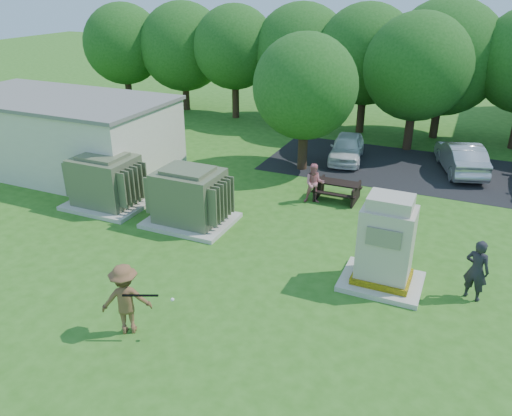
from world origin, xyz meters
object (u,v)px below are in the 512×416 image
at_px(transformer_left, 106,182).
at_px(car_silver_a, 461,157).
at_px(transformer_right, 190,198).
at_px(car_white, 347,148).
at_px(generator_cabinet, 385,247).
at_px(picnic_table, 337,188).
at_px(person_by_generator, 477,270).
at_px(batter, 126,299).
at_px(person_at_picnic, 314,183).

xyz_separation_m(transformer_left, car_silver_a, (12.19, 9.55, -0.27)).
xyz_separation_m(transformer_left, transformer_right, (3.70, 0.00, 0.00)).
bearing_deg(transformer_left, car_white, 51.95).
xyz_separation_m(transformer_left, generator_cabinet, (10.79, -1.25, 0.24)).
xyz_separation_m(picnic_table, car_silver_a, (4.25, 5.37, 0.23)).
distance_m(picnic_table, car_white, 4.93).
height_order(generator_cabinet, person_by_generator, generator_cabinet).
height_order(batter, person_by_generator, batter).
height_order(transformer_left, person_by_generator, transformer_left).
height_order(transformer_right, car_silver_a, transformer_right).
relative_size(generator_cabinet, car_silver_a, 0.65).
distance_m(transformer_right, person_by_generator, 9.54).
distance_m(transformer_left, picnic_table, 8.99).
bearing_deg(generator_cabinet, transformer_right, 170.02).
bearing_deg(batter, generator_cabinet, -169.94).
xyz_separation_m(transformer_right, car_silver_a, (8.49, 9.55, -0.27)).
distance_m(person_at_picnic, car_silver_a, 7.83).
distance_m(transformer_left, person_at_picnic, 8.01).
bearing_deg(generator_cabinet, batter, -138.72).
bearing_deg(transformer_left, person_at_picnic, 26.07).
height_order(transformer_right, batter, transformer_right).
bearing_deg(person_at_picnic, transformer_left, -173.46).
xyz_separation_m(batter, car_silver_a, (6.74, 15.48, -0.24)).
xyz_separation_m(generator_cabinet, person_at_picnic, (-3.60, 4.77, -0.41)).
bearing_deg(car_silver_a, transformer_left, 20.71).
distance_m(generator_cabinet, person_at_picnic, 5.98).
distance_m(generator_cabinet, person_by_generator, 2.45).
height_order(generator_cabinet, car_white, generator_cabinet).
bearing_deg(picnic_table, person_by_generator, -44.30).
bearing_deg(person_at_picnic, person_by_generator, -56.14).
bearing_deg(person_by_generator, batter, 52.40).
height_order(transformer_left, picnic_table, transformer_left).
bearing_deg(batter, car_white, -127.36).
height_order(transformer_right, generator_cabinet, generator_cabinet).
xyz_separation_m(transformer_right, person_at_picnic, (3.49, 3.52, -0.17)).
bearing_deg(transformer_right, car_white, 69.56).
bearing_deg(batter, person_at_picnic, -131.65).
distance_m(picnic_table, car_silver_a, 6.85).
bearing_deg(car_white, transformer_left, -136.48).
relative_size(transformer_left, person_by_generator, 1.68).
height_order(generator_cabinet, person_at_picnic, generator_cabinet).
xyz_separation_m(transformer_left, batter, (5.45, -5.93, -0.03)).
relative_size(transformer_left, batter, 1.60).
xyz_separation_m(picnic_table, person_at_picnic, (-0.76, -0.66, 0.33)).
height_order(transformer_left, batter, transformer_left).
relative_size(person_at_picnic, car_silver_a, 0.38).
distance_m(generator_cabinet, batter, 7.10).
relative_size(transformer_right, car_silver_a, 0.71).
relative_size(transformer_right, batter, 1.60).
distance_m(transformer_right, picnic_table, 5.98).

